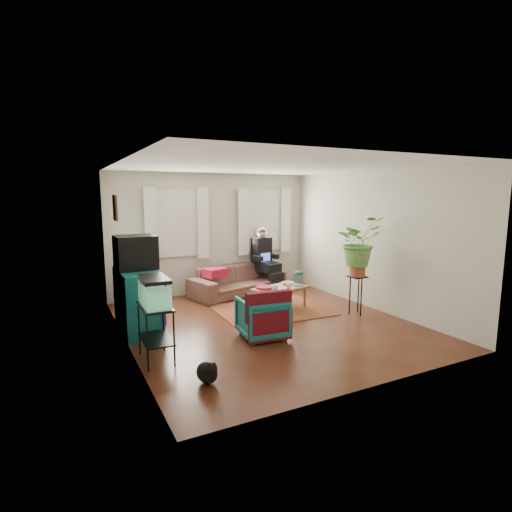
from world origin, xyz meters
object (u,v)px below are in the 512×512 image
side_table (140,289)px  dresser (138,301)px  plant_stand (356,295)px  coffee_table (280,298)px  sofa (238,275)px  aquarium_stand (156,333)px  armchair (262,315)px

side_table → dresser: bearing=-102.1°
side_table → plant_stand: (3.35, -2.45, 0.04)m
dresser → plant_stand: size_ratio=1.56×
dresser → coffee_table: (2.62, 0.03, -0.28)m
side_table → dresser: (-0.34, -1.59, 0.19)m
sofa → coffee_table: bearing=-94.9°
dresser → aquarium_stand: bearing=-92.0°
aquarium_stand → coffee_table: aquarium_stand is taller
sofa → coffee_table: sofa is taller
sofa → coffee_table: size_ratio=2.08×
aquarium_stand → sofa: bearing=49.7°
aquarium_stand → armchair: (1.63, 0.14, -0.03)m
sofa → plant_stand: 2.65m
side_table → sofa: bearing=-3.9°
sofa → aquarium_stand: (-2.40, -2.71, -0.05)m
sofa → armchair: sofa is taller
plant_stand → sofa: bearing=119.4°
aquarium_stand → plant_stand: size_ratio=1.04×
coffee_table → sofa: bearing=84.7°
dresser → sofa: bearing=29.6°
armchair → plant_stand: (2.07, 0.27, 0.01)m
side_table → armchair: bearing=-64.7°
plant_stand → side_table: bearing=143.9°
sofa → dresser: 2.80m
armchair → coffee_table: (1.00, 1.16, -0.13)m
sofa → dresser: (-2.39, -1.45, 0.08)m
aquarium_stand → coffee_table: (2.63, 1.30, -0.15)m
side_table → armchair: 3.00m
sofa → dresser: bearing=-163.0°
armchair → coffee_table: 1.54m
armchair → aquarium_stand: bearing=10.2°
armchair → plant_stand: 2.09m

